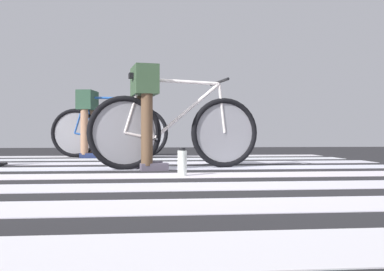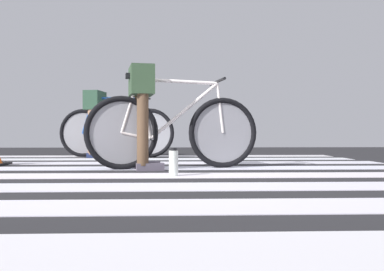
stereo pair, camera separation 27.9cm
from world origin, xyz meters
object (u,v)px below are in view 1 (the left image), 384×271
Objects in this scene: bicycle_1_of_2 at (176,130)px; cyclist_2_of_2 at (88,114)px; bicycle_2_of_2 at (109,131)px; cyclist_1_of_2 at (145,103)px; water_bottle at (182,163)px.

bicycle_1_of_2 is 1.76× the size of cyclist_2_of_2.
bicycle_2_of_2 is at bearing 102.17° from bicycle_1_of_2.
cyclist_1_of_2 is at bearing -59.22° from cyclist_2_of_2.
cyclist_2_of_2 is at bearing 112.24° from water_bottle.
bicycle_2_of_2 is 1.76× the size of cyclist_2_of_2.
cyclist_2_of_2 is at bearing -180.00° from bicycle_2_of_2.
cyclist_2_of_2 reaches higher than bicycle_2_of_2.
cyclist_2_of_2 is at bearing 108.42° from bicycle_1_of_2.
cyclist_2_of_2 is (-1.16, 2.13, 0.25)m from bicycle_1_of_2.
bicycle_1_of_2 is at bearing -58.25° from bicycle_2_of_2.
bicycle_2_of_2 is at bearing 0.00° from cyclist_2_of_2.
water_bottle is (0.86, -2.81, -0.27)m from bicycle_2_of_2.
bicycle_1_of_2 is 7.33× the size of water_bottle.
cyclist_1_of_2 is 2.35m from cyclist_2_of_2.
bicycle_1_of_2 and bicycle_2_of_2 have the same top height.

